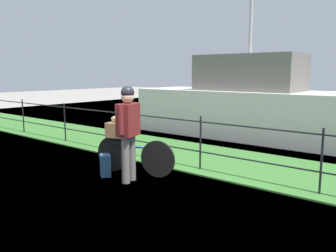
{
  "coord_description": "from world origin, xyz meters",
  "views": [
    {
      "loc": [
        3.77,
        -3.63,
        1.9
      ],
      "look_at": [
        -0.41,
        1.43,
        0.9
      ],
      "focal_mm": 37.51,
      "sensor_mm": 36.0,
      "label": 1
    }
  ],
  "objects_px": {
    "backpack_on_paving": "(105,165)",
    "moored_boat_mid": "(248,106)",
    "cyclist_person": "(128,125)",
    "bicycle_main": "(134,155)",
    "terrier_dog": "(118,119)",
    "wooden_crate": "(118,130)",
    "mooring_bollard": "(106,150)"
  },
  "relations": [
    {
      "from": "bicycle_main",
      "to": "moored_boat_mid",
      "type": "bearing_deg",
      "value": 92.09
    },
    {
      "from": "bicycle_main",
      "to": "cyclist_person",
      "type": "xyz_separation_m",
      "value": [
        0.27,
        -0.4,
        0.64
      ]
    },
    {
      "from": "wooden_crate",
      "to": "backpack_on_paving",
      "type": "bearing_deg",
      "value": -85.63
    },
    {
      "from": "moored_boat_mid",
      "to": "mooring_bollard",
      "type": "bearing_deg",
      "value": -104.71
    },
    {
      "from": "mooring_bollard",
      "to": "moored_boat_mid",
      "type": "relative_size",
      "value": 0.05
    },
    {
      "from": "bicycle_main",
      "to": "mooring_bollard",
      "type": "height_order",
      "value": "bicycle_main"
    },
    {
      "from": "wooden_crate",
      "to": "terrier_dog",
      "type": "relative_size",
      "value": 1.18
    },
    {
      "from": "wooden_crate",
      "to": "cyclist_person",
      "type": "xyz_separation_m",
      "value": [
        0.61,
        -0.31,
        0.18
      ]
    },
    {
      "from": "wooden_crate",
      "to": "backpack_on_paving",
      "type": "distance_m",
      "value": 0.71
    },
    {
      "from": "mooring_bollard",
      "to": "moored_boat_mid",
      "type": "height_order",
      "value": "moored_boat_mid"
    },
    {
      "from": "backpack_on_paving",
      "to": "mooring_bollard",
      "type": "height_order",
      "value": "backpack_on_paving"
    },
    {
      "from": "cyclist_person",
      "to": "moored_boat_mid",
      "type": "xyz_separation_m",
      "value": [
        -0.45,
        5.39,
        -0.08
      ]
    },
    {
      "from": "backpack_on_paving",
      "to": "cyclist_person",
      "type": "bearing_deg",
      "value": -141.1
    },
    {
      "from": "terrier_dog",
      "to": "backpack_on_paving",
      "type": "xyz_separation_m",
      "value": [
        0.0,
        -0.35,
        -0.84
      ]
    },
    {
      "from": "wooden_crate",
      "to": "moored_boat_mid",
      "type": "relative_size",
      "value": 0.06
    },
    {
      "from": "backpack_on_paving",
      "to": "moored_boat_mid",
      "type": "xyz_separation_m",
      "value": [
        0.13,
        5.42,
        0.72
      ]
    },
    {
      "from": "terrier_dog",
      "to": "cyclist_person",
      "type": "relative_size",
      "value": 0.19
    },
    {
      "from": "wooden_crate",
      "to": "mooring_bollard",
      "type": "height_order",
      "value": "wooden_crate"
    },
    {
      "from": "terrier_dog",
      "to": "moored_boat_mid",
      "type": "xyz_separation_m",
      "value": [
        0.14,
        5.07,
        -0.12
      ]
    },
    {
      "from": "terrier_dog",
      "to": "backpack_on_paving",
      "type": "height_order",
      "value": "terrier_dog"
    },
    {
      "from": "wooden_crate",
      "to": "terrier_dog",
      "type": "xyz_separation_m",
      "value": [
        0.02,
        0.01,
        0.22
      ]
    },
    {
      "from": "bicycle_main",
      "to": "terrier_dog",
      "type": "height_order",
      "value": "terrier_dog"
    },
    {
      "from": "cyclist_person",
      "to": "moored_boat_mid",
      "type": "distance_m",
      "value": 5.41
    },
    {
      "from": "wooden_crate",
      "to": "mooring_bollard",
      "type": "distance_m",
      "value": 1.34
    },
    {
      "from": "bicycle_main",
      "to": "terrier_dog",
      "type": "bearing_deg",
      "value": -165.83
    },
    {
      "from": "cyclist_person",
      "to": "backpack_on_paving",
      "type": "bearing_deg",
      "value": -176.39
    },
    {
      "from": "bicycle_main",
      "to": "wooden_crate",
      "type": "distance_m",
      "value": 0.58
    },
    {
      "from": "cyclist_person",
      "to": "mooring_bollard",
      "type": "distance_m",
      "value": 2.04
    },
    {
      "from": "bicycle_main",
      "to": "backpack_on_paving",
      "type": "distance_m",
      "value": 0.56
    },
    {
      "from": "cyclist_person",
      "to": "backpack_on_paving",
      "type": "distance_m",
      "value": 1.0
    },
    {
      "from": "mooring_bollard",
      "to": "wooden_crate",
      "type": "bearing_deg",
      "value": -29.54
    },
    {
      "from": "bicycle_main",
      "to": "moored_boat_mid",
      "type": "relative_size",
      "value": 0.24
    }
  ]
}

